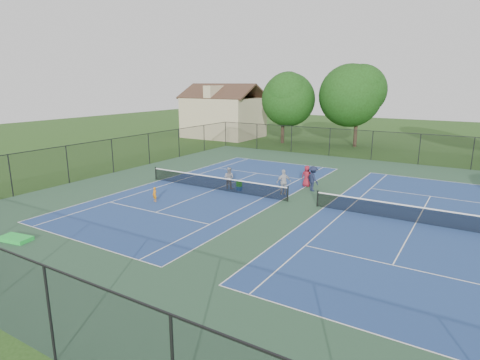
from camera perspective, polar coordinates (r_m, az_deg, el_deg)
The scene contains 16 objects.
ground at distance 26.81m, azimuth 8.82°, elevation -3.39°, with size 140.00×140.00×0.00m, color #234716.
court_pad at distance 26.81m, azimuth 8.82°, elevation -3.38°, with size 36.00×36.00×0.01m, color #2C4E36.
tennis_court_left at distance 30.05m, azimuth -3.55°, elevation -1.17°, with size 12.00×23.83×1.07m.
tennis_court_right at distance 25.10m, azimuth 23.76°, elevation -5.40°, with size 12.00×23.83×1.07m.
perimeter_fence at distance 26.39m, azimuth 8.94°, elevation -0.06°, with size 36.08×36.08×3.02m.
tree_back_a at distance 52.90m, azimuth 6.20°, elevation 11.74°, with size 6.80×6.80×9.15m.
tree_back_b at distance 51.60m, azimuth 16.46°, elevation 11.84°, with size 7.60×7.60×10.03m.
clapboard_house at distance 58.90m, azimuth -2.37°, elevation 9.14°, with size 10.80×8.10×7.65m.
child_player at distance 27.49m, azimuth -12.04°, elevation -2.02°, with size 0.36×0.24×1.00m, color #CA700D.
instructor at distance 30.12m, azimuth -1.58°, elevation 0.31°, with size 0.80×0.62×1.65m, color gray.
bystander_a at distance 28.64m, azimuth 6.24°, elevation -0.30°, with size 1.07×0.44×1.82m, color silver.
bystander_b at distance 29.88m, azimuth 10.36°, elevation 0.19°, with size 1.21×0.69×1.87m, color #191F38.
bystander_c at distance 31.11m, azimuth 9.48°, elevation 0.55°, with size 0.80×0.52×1.64m, color maroon.
ball_crate at distance 29.74m, azimuth -0.12°, elevation -1.20°, with size 0.36×0.30×0.30m, color #154794.
ball_hopper at distance 29.65m, azimuth -0.12°, elevation -0.54°, with size 0.34×0.28×0.40m, color #1F9A1B.
green_tarp at distance 23.48m, azimuth -29.30°, elevation -7.27°, with size 1.63×0.85×0.20m, color green.
Camera 1 is at (9.76, -23.71, 7.83)m, focal length 30.00 mm.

